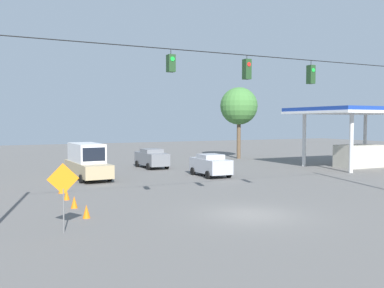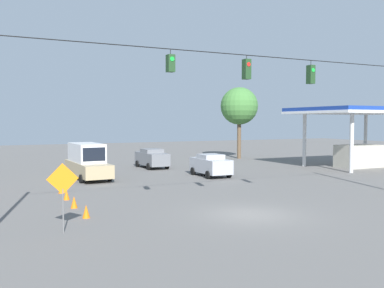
{
  "view_description": "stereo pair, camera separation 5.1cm",
  "coord_description": "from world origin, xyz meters",
  "px_view_note": "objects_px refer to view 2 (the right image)",
  "views": [
    {
      "loc": [
        11.54,
        17.15,
        4.52
      ],
      "look_at": [
        -0.92,
        -8.33,
        3.01
      ],
      "focal_mm": 40.0,
      "sensor_mm": 36.0,
      "label": 1
    },
    {
      "loc": [
        11.5,
        17.18,
        4.52
      ],
      "look_at": [
        -0.92,
        -8.33,
        3.01
      ],
      "focal_mm": 40.0,
      "sensor_mm": 36.0,
      "label": 2
    }
  ],
  "objects_px": {
    "traffic_cone_second": "(74,202)",
    "sedan_grey_oncoming_deep": "(152,158)",
    "box_truck_tan_withflow_far": "(87,161)",
    "work_zone_sign": "(63,184)",
    "sedan_silver_oncoming_far": "(210,165)",
    "gas_station": "(360,124)",
    "tree_horizon_right": "(239,106)",
    "overhead_signal_span": "(248,108)",
    "traffic_cone_fourth": "(61,188)",
    "traffic_cone_nearest": "(86,211)",
    "traffic_cone_third": "(66,194)"
  },
  "relations": [
    {
      "from": "traffic_cone_second",
      "to": "sedan_grey_oncoming_deep",
      "type": "bearing_deg",
      "value": -122.68
    },
    {
      "from": "box_truck_tan_withflow_far",
      "to": "work_zone_sign",
      "type": "distance_m",
      "value": 16.83
    },
    {
      "from": "sedan_silver_oncoming_far",
      "to": "work_zone_sign",
      "type": "xyz_separation_m",
      "value": [
        13.88,
        13.11,
        1.03
      ]
    },
    {
      "from": "gas_station",
      "to": "tree_horizon_right",
      "type": "relative_size",
      "value": 1.42
    },
    {
      "from": "overhead_signal_span",
      "to": "box_truck_tan_withflow_far",
      "type": "xyz_separation_m",
      "value": [
        4.32,
        -16.29,
        -3.8
      ]
    },
    {
      "from": "sedan_grey_oncoming_deep",
      "to": "tree_horizon_right",
      "type": "xyz_separation_m",
      "value": [
        -13.23,
        -5.24,
        5.35
      ]
    },
    {
      "from": "traffic_cone_fourth",
      "to": "traffic_cone_nearest",
      "type": "bearing_deg",
      "value": 89.48
    },
    {
      "from": "sedan_grey_oncoming_deep",
      "to": "traffic_cone_nearest",
      "type": "bearing_deg",
      "value": 61.21
    },
    {
      "from": "traffic_cone_fourth",
      "to": "gas_station",
      "type": "xyz_separation_m",
      "value": [
        -28.89,
        -2.96,
        3.94
      ]
    },
    {
      "from": "box_truck_tan_withflow_far",
      "to": "traffic_cone_fourth",
      "type": "distance_m",
      "value": 7.09
    },
    {
      "from": "traffic_cone_third",
      "to": "tree_horizon_right",
      "type": "xyz_separation_m",
      "value": [
        -23.63,
        -18.94,
        6.01
      ]
    },
    {
      "from": "sedan_grey_oncoming_deep",
      "to": "traffic_cone_second",
      "type": "distance_m",
      "value": 19.35
    },
    {
      "from": "box_truck_tan_withflow_far",
      "to": "gas_station",
      "type": "bearing_deg",
      "value": 172.58
    },
    {
      "from": "box_truck_tan_withflow_far",
      "to": "traffic_cone_fourth",
      "type": "bearing_deg",
      "value": 64.64
    },
    {
      "from": "overhead_signal_span",
      "to": "traffic_cone_fourth",
      "type": "bearing_deg",
      "value": -53.67
    },
    {
      "from": "traffic_cone_nearest",
      "to": "traffic_cone_third",
      "type": "distance_m",
      "value": 5.17
    },
    {
      "from": "sedan_silver_oncoming_far",
      "to": "traffic_cone_nearest",
      "type": "xyz_separation_m",
      "value": [
        12.48,
        10.84,
        -0.64
      ]
    },
    {
      "from": "box_truck_tan_withflow_far",
      "to": "tree_horizon_right",
      "type": "height_order",
      "value": "tree_horizon_right"
    },
    {
      "from": "tree_horizon_right",
      "to": "work_zone_sign",
      "type": "bearing_deg",
      "value": 46.54
    },
    {
      "from": "sedan_silver_oncoming_far",
      "to": "overhead_signal_span",
      "type": "bearing_deg",
      "value": 68.92
    },
    {
      "from": "overhead_signal_span",
      "to": "traffic_cone_third",
      "type": "bearing_deg",
      "value": -45.42
    },
    {
      "from": "traffic_cone_third",
      "to": "traffic_cone_fourth",
      "type": "height_order",
      "value": "same"
    },
    {
      "from": "traffic_cone_fourth",
      "to": "traffic_cone_third",
      "type": "bearing_deg",
      "value": 87.83
    },
    {
      "from": "overhead_signal_span",
      "to": "traffic_cone_second",
      "type": "distance_m",
      "value": 10.19
    },
    {
      "from": "traffic_cone_third",
      "to": "traffic_cone_second",
      "type": "bearing_deg",
      "value": 88.92
    },
    {
      "from": "traffic_cone_nearest",
      "to": "traffic_cone_third",
      "type": "bearing_deg",
      "value": -89.75
    },
    {
      "from": "overhead_signal_span",
      "to": "traffic_cone_nearest",
      "type": "bearing_deg",
      "value": -17.67
    },
    {
      "from": "traffic_cone_second",
      "to": "sedan_silver_oncoming_far",
      "type": "bearing_deg",
      "value": -146.7
    },
    {
      "from": "sedan_silver_oncoming_far",
      "to": "work_zone_sign",
      "type": "relative_size",
      "value": 1.54
    },
    {
      "from": "gas_station",
      "to": "tree_horizon_right",
      "type": "xyz_separation_m",
      "value": [
        5.35,
        -13.54,
        2.07
      ]
    },
    {
      "from": "box_truck_tan_withflow_far",
      "to": "tree_horizon_right",
      "type": "relative_size",
      "value": 0.81
    },
    {
      "from": "sedan_silver_oncoming_far",
      "to": "tree_horizon_right",
      "type": "xyz_separation_m",
      "value": [
        -11.13,
        -13.27,
        5.37
      ]
    },
    {
      "from": "sedan_silver_oncoming_far",
      "to": "traffic_cone_third",
      "type": "distance_m",
      "value": 13.74
    },
    {
      "from": "overhead_signal_span",
      "to": "work_zone_sign",
      "type": "xyz_separation_m",
      "value": [
        8.79,
        -0.08,
        -3.18
      ]
    },
    {
      "from": "overhead_signal_span",
      "to": "gas_station",
      "type": "bearing_deg",
      "value": -149.07
    },
    {
      "from": "traffic_cone_fourth",
      "to": "sedan_grey_oncoming_deep",
      "type": "bearing_deg",
      "value": -132.43
    },
    {
      "from": "sedan_silver_oncoming_far",
      "to": "traffic_cone_second",
      "type": "distance_m",
      "value": 15.03
    },
    {
      "from": "traffic_cone_third",
      "to": "box_truck_tan_withflow_far",
      "type": "bearing_deg",
      "value": -109.44
    },
    {
      "from": "traffic_cone_second",
      "to": "traffic_cone_nearest",
      "type": "bearing_deg",
      "value": 91.58
    },
    {
      "from": "traffic_cone_nearest",
      "to": "overhead_signal_span",
      "type": "bearing_deg",
      "value": 162.33
    },
    {
      "from": "traffic_cone_nearest",
      "to": "tree_horizon_right",
      "type": "bearing_deg",
      "value": -134.4
    },
    {
      "from": "sedan_grey_oncoming_deep",
      "to": "traffic_cone_fourth",
      "type": "relative_size",
      "value": 7.44
    },
    {
      "from": "overhead_signal_span",
      "to": "traffic_cone_third",
      "type": "relative_size",
      "value": 38.15
    },
    {
      "from": "box_truck_tan_withflow_far",
      "to": "traffic_cone_fourth",
      "type": "xyz_separation_m",
      "value": [
        3.0,
        6.33,
        -1.06
      ]
    },
    {
      "from": "sedan_silver_oncoming_far",
      "to": "work_zone_sign",
      "type": "bearing_deg",
      "value": 43.38
    },
    {
      "from": "overhead_signal_span",
      "to": "work_zone_sign",
      "type": "relative_size",
      "value": 8.37
    },
    {
      "from": "traffic_cone_nearest",
      "to": "traffic_cone_second",
      "type": "distance_m",
      "value": 2.6
    },
    {
      "from": "traffic_cone_third",
      "to": "sedan_silver_oncoming_far",
      "type": "bearing_deg",
      "value": -155.62
    },
    {
      "from": "sedan_silver_oncoming_far",
      "to": "traffic_cone_second",
      "type": "relative_size",
      "value": 7.02
    },
    {
      "from": "sedan_grey_oncoming_deep",
      "to": "tree_horizon_right",
      "type": "bearing_deg",
      "value": -158.42
    }
  ]
}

